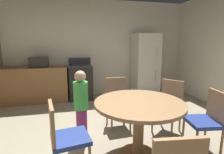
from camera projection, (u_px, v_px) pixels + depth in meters
The scene contains 12 objects.
ground_plane at pixel (111, 147), 2.49m from camera, with size 14.00×14.00×0.00m, color gray.
wall_back at pixel (89, 49), 4.96m from camera, with size 6.00×0.12×2.70m, color silver.
kitchen_counter at pixel (26, 85), 4.38m from camera, with size 2.07×0.60×0.90m, color olive.
oven_range at pixel (81, 82), 4.69m from camera, with size 0.60×0.60×1.10m.
refrigerator at pixel (145, 65), 4.97m from camera, with size 0.68×0.68×1.76m.
microwave at pixel (39, 62), 4.35m from camera, with size 0.44×0.32×0.26m, color #2D2B28.
dining_table at pixel (139, 113), 2.20m from camera, with size 1.14×1.14×0.76m.
chair_east at pixel (208, 118), 2.29m from camera, with size 0.45×0.45×0.87m.
chair_northeast at pixel (169, 102), 2.91m from camera, with size 0.56×0.56×0.87m.
chair_west at pixel (64, 135), 1.86m from camera, with size 0.46×0.46×0.87m.
chair_north at pixel (117, 99), 3.11m from camera, with size 0.42×0.42×0.87m.
person_child at pixel (81, 104), 2.62m from camera, with size 0.31×0.31×1.09m.
Camera 1 is at (-0.49, -2.20, 1.47)m, focal length 27.49 mm.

